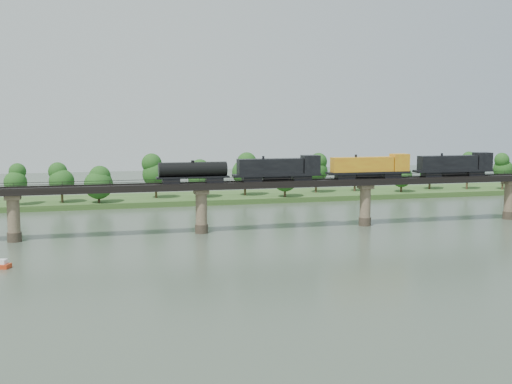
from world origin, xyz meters
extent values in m
plane|color=#364435|center=(0.00, 0.00, 0.00)|extent=(400.00, 400.00, 0.00)
cube|color=#305220|center=(0.00, 85.00, 0.80)|extent=(300.00, 24.00, 1.60)
cylinder|color=#473A2D|center=(-40.00, 30.00, 1.00)|extent=(3.00, 3.00, 2.00)
cylinder|color=#837055|center=(-40.00, 30.00, 5.50)|extent=(2.60, 2.60, 9.00)
cube|color=#837055|center=(-40.00, 30.00, 9.50)|extent=(3.20, 3.20, 1.00)
cylinder|color=#473A2D|center=(0.00, 30.00, 1.00)|extent=(3.00, 3.00, 2.00)
cylinder|color=#837055|center=(0.00, 30.00, 5.50)|extent=(2.60, 2.60, 9.00)
cube|color=#837055|center=(0.00, 30.00, 9.50)|extent=(3.20, 3.20, 1.00)
cylinder|color=#473A2D|center=(40.00, 30.00, 1.00)|extent=(3.00, 3.00, 2.00)
cylinder|color=#837055|center=(40.00, 30.00, 5.50)|extent=(2.60, 2.60, 9.00)
cube|color=#837055|center=(40.00, 30.00, 9.50)|extent=(3.20, 3.20, 1.00)
cylinder|color=#473A2D|center=(80.00, 30.00, 1.00)|extent=(3.00, 3.00, 2.00)
cylinder|color=#837055|center=(80.00, 30.00, 5.50)|extent=(2.60, 2.60, 9.00)
cube|color=#837055|center=(80.00, 30.00, 9.50)|extent=(3.20, 3.20, 1.00)
cube|color=black|center=(0.00, 30.00, 10.75)|extent=(220.00, 5.00, 1.50)
cube|color=black|center=(0.00, 29.25, 11.58)|extent=(220.00, 0.12, 0.16)
cube|color=black|center=(0.00, 30.75, 11.58)|extent=(220.00, 0.12, 0.16)
cube|color=black|center=(0.00, 27.60, 12.20)|extent=(220.00, 0.10, 0.10)
cube|color=black|center=(0.00, 32.40, 12.20)|extent=(220.00, 0.10, 0.10)
cube|color=black|center=(0.00, 27.60, 11.85)|extent=(0.08, 0.08, 0.70)
cube|color=black|center=(0.00, 32.40, 11.85)|extent=(0.08, 0.08, 0.70)
cylinder|color=#382619|center=(-44.43, 76.31, 3.35)|extent=(0.70, 0.70, 3.51)
sphere|color=#164413|center=(-44.43, 76.31, 8.03)|extent=(6.31, 6.31, 6.31)
sphere|color=#164413|center=(-44.43, 76.31, 10.96)|extent=(4.73, 4.73, 4.73)
cylinder|color=#382619|center=(-32.24, 78.84, 3.27)|extent=(0.70, 0.70, 3.34)
sphere|color=#164413|center=(-32.24, 78.84, 7.73)|extent=(7.18, 7.18, 7.18)
sphere|color=#164413|center=(-32.24, 78.84, 10.52)|extent=(5.39, 5.39, 5.39)
cylinder|color=#382619|center=(-22.01, 76.15, 3.01)|extent=(0.70, 0.70, 2.83)
sphere|color=#164413|center=(-22.01, 76.15, 6.78)|extent=(8.26, 8.26, 8.26)
sphere|color=#164413|center=(-22.01, 76.15, 9.14)|extent=(6.19, 6.19, 6.19)
cylinder|color=#382619|center=(-5.04, 82.68, 3.58)|extent=(0.70, 0.70, 3.96)
sphere|color=#164413|center=(-5.04, 82.68, 8.87)|extent=(8.07, 8.07, 8.07)
sphere|color=#164413|center=(-5.04, 82.68, 12.17)|extent=(6.05, 6.05, 6.05)
cylinder|color=#382619|center=(8.52, 81.14, 3.23)|extent=(0.70, 0.70, 3.27)
sphere|color=#164413|center=(8.52, 81.14, 7.59)|extent=(8.03, 8.03, 8.03)
sphere|color=#164413|center=(8.52, 81.14, 10.31)|extent=(6.02, 6.02, 6.02)
cylinder|color=#382619|center=(22.65, 82.31, 3.56)|extent=(0.70, 0.70, 3.92)
sphere|color=#164413|center=(22.65, 82.31, 8.79)|extent=(8.29, 8.29, 8.29)
sphere|color=#164413|center=(22.65, 82.31, 12.05)|extent=(6.21, 6.21, 6.21)
cylinder|color=#382619|center=(33.59, 75.35, 3.11)|extent=(0.70, 0.70, 3.02)
sphere|color=#164413|center=(33.59, 75.35, 7.15)|extent=(7.74, 7.74, 7.74)
sphere|color=#164413|center=(33.59, 75.35, 9.67)|extent=(5.80, 5.80, 5.80)
cylinder|color=#382619|center=(46.81, 84.03, 3.50)|extent=(0.70, 0.70, 3.80)
sphere|color=#164413|center=(46.81, 84.03, 8.56)|extent=(7.47, 7.47, 7.47)
sphere|color=#164413|center=(46.81, 84.03, 11.73)|extent=(5.60, 5.60, 5.60)
cylinder|color=#382619|center=(60.48, 84.26, 3.29)|extent=(0.70, 0.70, 3.38)
sphere|color=#164413|center=(60.48, 84.26, 7.80)|extent=(6.23, 6.23, 6.23)
sphere|color=#164413|center=(60.48, 84.26, 10.62)|extent=(4.67, 4.67, 4.67)
cylinder|color=#382619|center=(74.35, 78.39, 2.99)|extent=(0.70, 0.70, 2.77)
sphere|color=#164413|center=(74.35, 78.39, 6.68)|extent=(7.04, 7.04, 7.04)
sphere|color=#164413|center=(74.35, 78.39, 8.99)|extent=(5.28, 5.28, 5.28)
cylinder|color=#382619|center=(87.62, 83.57, 3.07)|extent=(0.70, 0.70, 2.94)
sphere|color=#164413|center=(87.62, 83.57, 7.00)|extent=(6.73, 6.73, 6.73)
sphere|color=#164413|center=(87.62, 83.57, 9.45)|extent=(5.05, 5.05, 5.05)
cylinder|color=#382619|center=(99.73, 80.10, 3.57)|extent=(0.70, 0.70, 3.94)
sphere|color=#164413|center=(99.73, 80.10, 8.83)|extent=(6.17, 6.17, 6.17)
sphere|color=#164413|center=(99.73, 80.10, 12.11)|extent=(4.62, 4.62, 4.62)
cylinder|color=#382619|center=(110.76, 76.08, 3.49)|extent=(0.70, 0.70, 3.77)
sphere|color=#164413|center=(110.76, 76.08, 8.52)|extent=(6.60, 6.60, 6.60)
sphere|color=#164413|center=(110.76, 76.08, 11.66)|extent=(4.95, 4.95, 4.95)
cube|color=black|center=(69.49, 30.00, 12.10)|extent=(4.36, 2.61, 1.20)
cube|color=black|center=(57.51, 30.00, 12.10)|extent=(4.36, 2.61, 1.20)
cube|color=black|center=(63.50, 30.00, 12.86)|extent=(20.69, 3.27, 0.54)
cube|color=black|center=(61.86, 30.00, 14.88)|extent=(15.25, 2.94, 3.48)
cube|color=black|center=(71.66, 30.00, 15.20)|extent=(3.92, 3.27, 4.14)
cylinder|color=black|center=(63.50, 30.00, 12.26)|extent=(6.53, 1.52, 1.52)
cube|color=black|center=(46.62, 30.00, 12.10)|extent=(4.36, 2.61, 1.20)
cube|color=black|center=(34.64, 30.00, 12.10)|extent=(4.36, 2.61, 1.20)
cube|color=black|center=(40.63, 30.00, 12.86)|extent=(20.69, 3.27, 0.54)
cube|color=gold|center=(39.00, 30.00, 14.88)|extent=(15.25, 2.94, 3.48)
cube|color=gold|center=(48.80, 30.00, 15.20)|extent=(3.92, 3.27, 4.14)
cylinder|color=black|center=(40.63, 30.00, 12.26)|extent=(6.53, 1.52, 1.52)
cube|color=black|center=(23.75, 30.00, 12.10)|extent=(4.36, 2.61, 1.20)
cube|color=black|center=(11.77, 30.00, 12.10)|extent=(4.36, 2.61, 1.20)
cube|color=black|center=(17.76, 30.00, 12.86)|extent=(20.69, 3.27, 0.54)
cube|color=black|center=(16.13, 30.00, 14.88)|extent=(15.25, 2.94, 3.48)
cube|color=black|center=(25.93, 30.00, 15.20)|extent=(3.92, 3.27, 4.14)
cylinder|color=black|center=(17.76, 30.00, 12.26)|extent=(6.53, 1.52, 1.52)
cube|color=black|center=(3.06, 30.00, 12.10)|extent=(3.81, 2.40, 1.20)
cube|color=black|center=(-6.74, 30.00, 12.10)|extent=(3.81, 2.40, 1.20)
cube|color=black|center=(-1.84, 30.00, 12.81)|extent=(16.33, 2.61, 0.33)
cylinder|color=black|center=(-1.84, 30.00, 14.55)|extent=(15.25, 3.27, 3.27)
cylinder|color=black|center=(-1.84, 30.00, 16.29)|extent=(0.76, 0.76, 0.54)
cube|color=white|center=(-39.32, 5.23, 1.18)|extent=(1.74, 1.74, 0.78)
camera|label=1|loc=(-23.68, -111.85, 26.51)|focal=45.00mm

